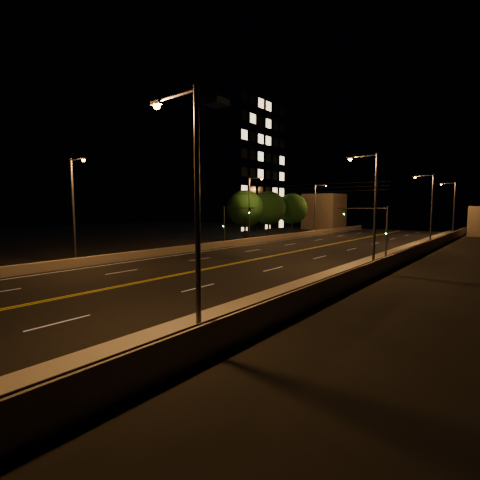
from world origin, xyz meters
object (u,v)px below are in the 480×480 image
Objects in this scene: traffic_signal_left at (230,221)px; streetlight_4 at (75,205)px; streetlight_5 at (251,206)px; streetlight_3 at (452,206)px; traffic_signal_right at (375,226)px; streetlight_1 at (372,205)px; streetlight_0 at (192,203)px; streetlight_2 at (430,206)px; streetlight_6 at (316,206)px; building_tower at (217,170)px; tree_2 at (292,209)px; tree_0 at (245,209)px; tree_1 at (269,208)px.

streetlight_4 is at bearing -93.49° from traffic_signal_left.
streetlight_3 is at bearing 54.50° from streetlight_5.
traffic_signal_right is 18.64m from traffic_signal_left.
streetlight_1 is 1.00× the size of streetlight_5.
streetlight_0 is 38.42m from streetlight_5.
streetlight_2 is 23.81m from streetlight_6.
building_tower is at bearing 145.50° from streetlight_5.
streetlight_1 reaches higher than tree_2.
traffic_signal_left is at bearing -140.55° from streetlight_2.
streetlight_1 is 25.48m from streetlight_4.
traffic_signal_left is 10.14m from tree_0.
streetlight_6 is at bearing 154.38° from streetlight_2.
tree_1 is at bearing 107.91° from traffic_signal_left.
streetlight_0 is 1.00× the size of streetlight_3.
tree_1 is (-24.14, 16.99, 1.64)m from traffic_signal_right.
streetlight_1 is 1.78× the size of traffic_signal_right.
tree_2 is (14.93, 5.21, -7.93)m from building_tower.
streetlight_6 is at bearing 40.50° from tree_2.
streetlight_5 is (-21.47, -30.09, 0.00)m from streetlight_3.
building_tower is 3.41× the size of tree_2.
tree_0 is (-23.19, 8.93, 1.55)m from traffic_signal_right.
tree_0 is 8.12m from tree_1.
traffic_signal_right is 43.69m from building_tower.
building_tower is (-39.95, -17.39, 7.40)m from streetlight_3.
streetlight_6 is (0.00, 46.81, 0.00)m from streetlight_4.
streetlight_5 is 20.85m from traffic_signal_right.
streetlight_6 reaches higher than tree_2.
streetlight_3 reaches higher than tree_0.
tree_1 is (-5.49, 16.99, 1.64)m from traffic_signal_left.
streetlight_1 is at bearing -29.47° from streetlight_5.
streetlight_1 is (0.00, 19.73, 0.00)m from streetlight_0.
tree_2 is at bearing 163.82° from streetlight_2.
tree_0 is at bearing -32.89° from building_tower.
building_tower reaches higher than streetlight_2.
streetlight_4 is 19.99m from traffic_signal_left.
streetlight_4 is (-21.47, 6.00, 0.00)m from streetlight_0.
traffic_signal_left is at bearing -78.62° from streetlight_5.
traffic_signal_right is at bearing 93.57° from streetlight_0.
streetlight_0 is at bearing -58.99° from tree_1.
streetlight_6 is 4.70m from tree_2.
streetlight_3 is 1.18× the size of tree_1.
streetlight_1 is 39.43m from streetlight_6.
tree_2 is (-25.02, 30.04, -0.54)m from streetlight_1.
streetlight_2 is 0.36× the size of building_tower.
streetlight_1 and streetlight_5 have the same top height.
streetlight_3 is 27.83m from tree_2.
traffic_signal_right is at bearing 104.76° from streetlight_1.
streetlight_1 and streetlight_2 have the same top height.
tree_2 is at bearing 94.64° from streetlight_4.
streetlight_3 is 59.94m from streetlight_4.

